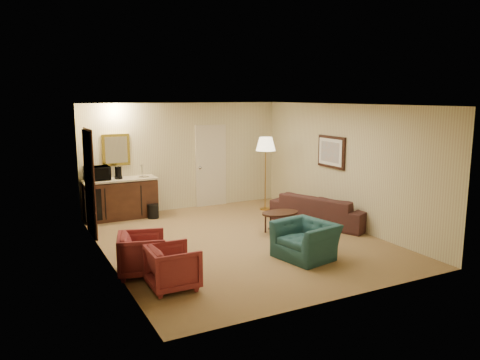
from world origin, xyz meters
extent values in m
plane|color=olive|center=(0.00, 0.00, 0.00)|extent=(6.00, 6.00, 0.00)
cube|color=beige|center=(0.00, 3.00, 1.30)|extent=(5.00, 0.02, 2.60)
cube|color=beige|center=(-2.50, 0.00, 1.30)|extent=(0.02, 6.00, 2.60)
cube|color=beige|center=(2.50, 0.00, 1.30)|extent=(0.02, 6.00, 2.60)
cube|color=white|center=(0.00, 0.00, 2.60)|extent=(5.00, 6.00, 0.02)
cube|color=beige|center=(0.70, 2.97, 1.02)|extent=(0.82, 0.06, 2.05)
cube|color=black|center=(-2.47, 1.70, 1.05)|extent=(0.06, 0.98, 2.10)
cube|color=gold|center=(-1.65, 2.97, 1.55)|extent=(0.62, 0.04, 0.72)
cube|color=black|center=(2.46, 0.40, 1.55)|extent=(0.06, 0.90, 0.70)
cube|color=#3D2113|center=(-1.65, 2.72, 0.46)|extent=(1.64, 0.58, 0.92)
imported|color=black|center=(2.15, 0.27, 0.43)|extent=(1.47, 2.25, 0.85)
imported|color=#1B4443|center=(0.56, -1.40, 0.42)|extent=(0.81, 1.07, 0.84)
imported|color=maroon|center=(-2.15, -0.87, 0.37)|extent=(0.83, 0.86, 0.73)
imported|color=maroon|center=(-1.90, -1.60, 0.35)|extent=(0.65, 0.69, 0.70)
cube|color=black|center=(0.93, 0.03, 0.23)|extent=(0.88, 0.68, 0.45)
cube|color=#B88B3D|center=(1.70, 1.94, 0.90)|extent=(0.56, 0.56, 1.80)
cylinder|color=black|center=(-1.00, 2.40, 0.16)|extent=(0.30, 0.30, 0.33)
imported|color=black|center=(-2.14, 2.76, 1.11)|extent=(0.56, 0.31, 0.37)
cylinder|color=black|center=(-1.68, 2.71, 1.06)|extent=(0.17, 0.17, 0.28)
camera|label=1|loc=(-3.96, -7.76, 2.76)|focal=35.00mm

